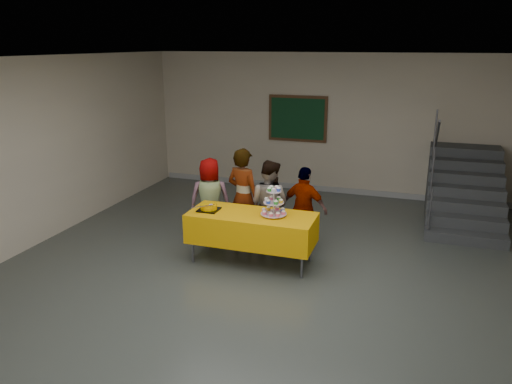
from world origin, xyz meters
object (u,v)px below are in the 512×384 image
cupcake_stand (274,204)px  schoolchild_d (304,208)px  bear_cake (209,207)px  noticeboard (298,119)px  staircase (463,192)px  schoolchild_b (243,197)px  bake_table (252,227)px  schoolchild_c (269,204)px  schoolchild_a (210,199)px

cupcake_stand → schoolchild_d: schoolchild_d is taller
cupcake_stand → bear_cake: bearing=-175.8°
noticeboard → staircase: bearing=-13.7°
schoolchild_b → bake_table: bearing=136.5°
bear_cake → schoolchild_c: size_ratio=0.25×
bake_table → schoolchild_d: bearing=51.9°
bear_cake → schoolchild_c: (0.72, 0.75, -0.11)m
schoolchild_a → staircase: (4.08, 2.52, -0.21)m
schoolchild_a → schoolchild_d: bearing=164.7°
bake_table → schoolchild_d: schoolchild_d is taller
bear_cake → noticeboard: bearing=85.1°
bear_cake → schoolchild_c: bearing=46.1°
schoolchild_b → noticeboard: noticeboard is taller
schoolchild_b → staircase: (3.48, 2.55, -0.32)m
bear_cake → schoolchild_b: 0.75m
cupcake_stand → bear_cake: 1.01m
cupcake_stand → schoolchild_d: bearing=69.3°
bake_table → noticeboard: noticeboard is taller
schoolchild_b → staircase: size_ratio=0.67×
cupcake_stand → schoolchild_a: 1.46m
schoolchild_d → schoolchild_c: bearing=22.2°
bake_table → schoolchild_b: bearing=119.5°
noticeboard → schoolchild_b: bearing=-90.8°
staircase → schoolchild_d: bearing=-136.1°
schoolchild_a → cupcake_stand: bearing=134.1°
schoolchild_b → schoolchild_d: size_ratio=1.20×
schoolchild_c → staircase: staircase is taller
schoolchild_c → staircase: 3.96m
cupcake_stand → schoolchild_a: bearing=153.4°
staircase → cupcake_stand: bearing=-131.4°
cupcake_stand → noticeboard: 4.11m
bake_table → noticeboard: bearing=94.5°
bake_table → schoolchild_b: size_ratio=1.17×
bear_cake → cupcake_stand: bearing=4.2°
bear_cake → schoolchild_b: bearing=66.5°
schoolchild_a → bear_cake: bearing=92.9°
cupcake_stand → schoolchild_c: bearing=112.3°
schoolchild_d → staircase: 3.48m
cupcake_stand → staircase: bearing=48.6°
bake_table → schoolchild_a: size_ratio=1.35×
cupcake_stand → staircase: 4.24m
schoolchild_b → staircase: 4.33m
bake_table → staircase: bearing=45.7°
schoolchild_a → schoolchild_b: 0.60m
schoolchild_d → noticeboard: size_ratio=1.03×
bear_cake → noticeboard: 4.16m
cupcake_stand → schoolchild_b: schoolchild_b is taller
bear_cake → staircase: bearing=40.6°
schoolchild_b → noticeboard: 3.48m
cupcake_stand → bear_cake: (-1.00, -0.07, -0.12)m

